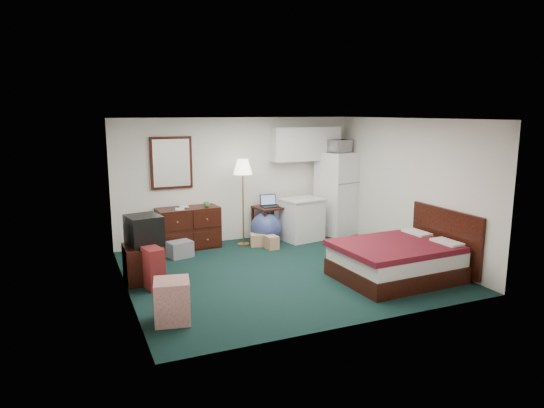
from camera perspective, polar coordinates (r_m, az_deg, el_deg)
name	(u,v)px	position (r m, az deg, el deg)	size (l,w,h in m)	color
floor	(283,271)	(8.16, 1.33, -7.86)	(5.00, 4.50, 0.01)	black
ceiling	(284,119)	(7.73, 1.41, 9.98)	(5.00, 4.50, 0.01)	silver
walls	(284,197)	(7.85, 1.37, 0.82)	(5.01, 4.51, 2.50)	silver
mirror	(171,163)	(9.48, -11.77, 4.77)	(0.80, 0.06, 1.00)	white
upper_cabinets	(306,144)	(10.25, 3.97, 7.08)	(1.50, 0.35, 0.70)	silver
headboard	(445,239)	(8.50, 19.70, -3.87)	(0.06, 1.56, 1.00)	black
dresser	(188,228)	(9.51, -9.82, -2.79)	(1.18, 0.53, 0.80)	black
floor_lamp	(243,203)	(9.53, -3.42, 0.16)	(0.37, 0.37, 1.71)	#C08B43
desk	(269,223)	(9.98, -0.34, -2.28)	(0.55, 0.55, 0.70)	black
exercise_ball	(266,228)	(9.80, -0.72, -2.79)	(0.62, 0.62, 0.62)	navy
kitchen_counter	(302,220)	(9.99, 3.56, -1.90)	(0.76, 0.58, 0.84)	silver
fridge	(337,193)	(10.53, 7.68, 1.26)	(0.73, 0.73, 1.77)	white
bed	(396,261)	(7.95, 14.35, -6.54)	(1.79, 1.39, 0.57)	#4A080D
tv_stand	(143,263)	(7.88, -14.89, -6.73)	(0.57, 0.62, 0.57)	black
suitcase	(153,268)	(7.51, -13.79, -7.33)	(0.24, 0.38, 0.63)	maroon
retail_box	(172,301)	(6.32, -11.67, -11.12)	(0.44, 0.44, 0.55)	beige
file_bin	(180,249)	(9.02, -10.77, -5.24)	(0.42, 0.32, 0.29)	gray
cardboard_box_a	(258,240)	(9.60, -1.69, -4.24)	(0.29, 0.24, 0.24)	tan
cardboard_box_b	(272,242)	(9.39, -0.06, -4.54)	(0.21, 0.25, 0.25)	tan
laptop	(270,201)	(9.84, -0.20, 0.33)	(0.34, 0.28, 0.24)	black
crt_tv	(144,230)	(7.79, -14.85, -2.98)	(0.50, 0.54, 0.46)	black
microwave	(339,145)	(10.39, 7.94, 6.94)	(0.48, 0.27, 0.33)	white
book_a	(175,204)	(9.24, -11.32, 0.01)	(0.16, 0.02, 0.22)	tan
book_b	(179,201)	(9.45, -10.88, 0.30)	(0.18, 0.02, 0.24)	tan
mug	(207,204)	(9.41, -7.69, 0.01)	(0.12, 0.10, 0.12)	#468A38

